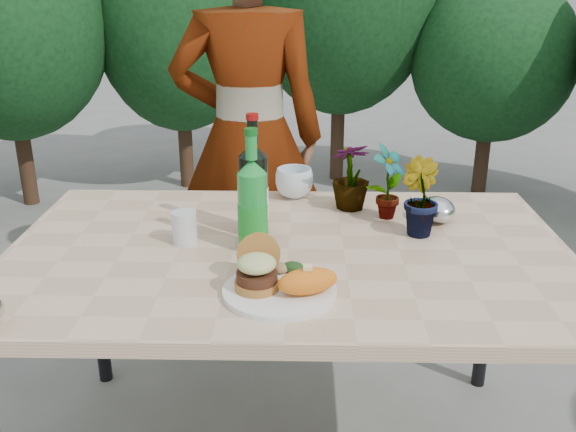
{
  "coord_description": "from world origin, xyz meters",
  "views": [
    {
      "loc": [
        0.03,
        -1.66,
        1.49
      ],
      "look_at": [
        0.0,
        -0.08,
        0.88
      ],
      "focal_mm": 40.0,
      "sensor_mm": 36.0,
      "label": 1
    }
  ],
  "objects_px": {
    "patio_table": "(289,267)",
    "person": "(249,139)",
    "dinner_plate": "(280,291)",
    "wine_bottle": "(254,191)"
  },
  "relations": [
    {
      "from": "patio_table",
      "to": "wine_bottle",
      "type": "distance_m",
      "value": 0.25
    },
    {
      "from": "patio_table",
      "to": "wine_bottle",
      "type": "height_order",
      "value": "wine_bottle"
    },
    {
      "from": "patio_table",
      "to": "person",
      "type": "xyz_separation_m",
      "value": [
        -0.18,
        0.86,
        0.16
      ]
    },
    {
      "from": "dinner_plate",
      "to": "patio_table",
      "type": "bearing_deg",
      "value": 86.58
    },
    {
      "from": "patio_table",
      "to": "person",
      "type": "relative_size",
      "value": 0.94
    },
    {
      "from": "wine_bottle",
      "to": "patio_table",
      "type": "bearing_deg",
      "value": -31.2
    },
    {
      "from": "dinner_plate",
      "to": "wine_bottle",
      "type": "bearing_deg",
      "value": 102.92
    },
    {
      "from": "wine_bottle",
      "to": "person",
      "type": "distance_m",
      "value": 0.75
    },
    {
      "from": "patio_table",
      "to": "person",
      "type": "height_order",
      "value": "person"
    },
    {
      "from": "dinner_plate",
      "to": "person",
      "type": "distance_m",
      "value": 1.15
    }
  ]
}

